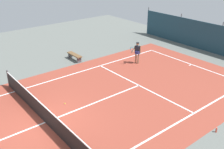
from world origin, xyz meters
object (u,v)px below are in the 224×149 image
tennis_ball_near_player (65,103)px  water_bottle (216,130)px  tennis_net (44,114)px  tennis_player (137,51)px  courtside_bench (75,56)px

tennis_ball_near_player → water_bottle: 7.88m
tennis_net → water_bottle: size_ratio=42.17×
tennis_player → courtside_bench: size_ratio=1.03×
tennis_net → tennis_ball_near_player: (-0.95, 1.63, -0.48)m
courtside_bench → water_bottle: size_ratio=6.67×
tennis_net → water_bottle: (5.70, 5.85, -0.39)m
tennis_player → courtside_bench: 4.88m
water_bottle → tennis_ball_near_player: bearing=-147.6°
tennis_net → courtside_bench: size_ratio=6.33×
courtside_bench → water_bottle: courtside_bench is taller
water_bottle → tennis_player: bearing=160.4°
tennis_net → courtside_bench: bearing=138.6°
tennis_ball_near_player → courtside_bench: size_ratio=0.04×
tennis_net → tennis_player: size_ratio=6.17×
tennis_net → water_bottle: bearing=45.7°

